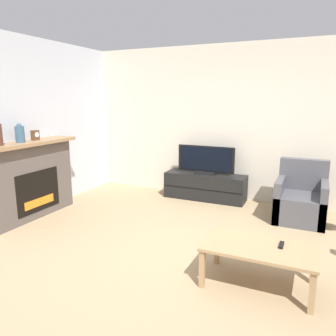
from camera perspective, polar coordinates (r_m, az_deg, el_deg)
ground_plane at (r=3.81m, az=4.97°, el=-15.91°), size 24.00×24.00×0.00m
wall_back at (r=5.85m, az=13.75°, el=7.48°), size 12.00×0.06×2.70m
fireplace at (r=5.35m, az=-22.93°, el=-1.79°), size 0.43×1.58×1.16m
mantel_vase_centre_left at (r=5.14m, az=-24.40°, el=5.48°), size 0.13×0.13×0.28m
mantel_clock at (r=5.33m, az=-22.13°, el=5.31°), size 0.08×0.11×0.15m
tv_stand at (r=5.93m, az=6.48°, el=-3.20°), size 1.44×0.44×0.46m
tv at (r=5.82m, az=6.58°, el=1.20°), size 1.03×0.18×0.50m
armchair at (r=5.26m, az=22.09°, el=-5.36°), size 0.70×0.76×0.88m
coffee_table at (r=3.33m, az=15.62°, el=-13.70°), size 1.05×0.59×0.41m
remote at (r=3.37m, az=19.14°, el=-12.53°), size 0.04×0.15×0.02m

